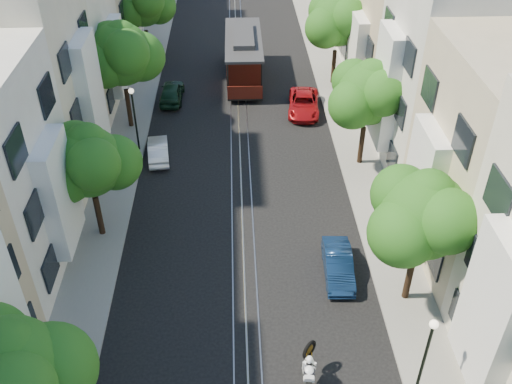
{
  "coord_description": "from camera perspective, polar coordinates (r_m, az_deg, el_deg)",
  "views": [
    {
      "loc": [
        -0.25,
        -8.55,
        19.19
      ],
      "look_at": [
        0.7,
        14.36,
        2.2
      ],
      "focal_mm": 40.0,
      "sensor_mm": 36.0,
      "label": 1
    }
  ],
  "objects": [
    {
      "name": "tree_e_b",
      "position": [
        23.93,
        16.47,
        -2.41
      ],
      "size": [
        4.93,
        4.08,
        6.68
      ],
      "color": "black",
      "rests_on": "ground"
    },
    {
      "name": "parked_car_w_mid",
      "position": [
        35.35,
        -9.76,
        4.15
      ],
      "size": [
        1.61,
        3.54,
        1.13
      ],
      "primitive_type": "imported",
      "rotation": [
        0.0,
        0.0,
        3.27
      ],
      "color": "white",
      "rests_on": "ground"
    },
    {
      "name": "tree_e_c",
      "position": [
        32.91,
        11.23,
        9.49
      ],
      "size": [
        4.84,
        3.99,
        6.52
      ],
      "color": "black",
      "rests_on": "ground"
    },
    {
      "name": "townhouses_east",
      "position": [
        40.9,
        15.58,
        15.21
      ],
      "size": [
        7.75,
        72.0,
        12.0
      ],
      "color": "beige",
      "rests_on": "ground"
    },
    {
      "name": "ground",
      "position": [
        41.28,
        -1.77,
        8.81
      ],
      "size": [
        200.0,
        200.0,
        0.0
      ],
      "primitive_type": "plane",
      "color": "black",
      "rests_on": "ground"
    },
    {
      "name": "tree_w_a",
      "position": [
        19.16,
        -23.51,
        -16.76
      ],
      "size": [
        4.93,
        4.08,
        6.68
      ],
      "color": "black",
      "rests_on": "ground"
    },
    {
      "name": "tree_w_b",
      "position": [
        27.81,
        -16.34,
        2.77
      ],
      "size": [
        4.72,
        3.87,
        6.27
      ],
      "color": "black",
      "rests_on": "ground"
    },
    {
      "name": "sportbike_rider",
      "position": [
        22.68,
        5.3,
        -17.39
      ],
      "size": [
        0.7,
        2.03,
        1.69
      ],
      "rotation": [
        0.0,
        0.0,
        -0.12
      ],
      "color": "black",
      "rests_on": "ground"
    },
    {
      "name": "parked_car_e_far",
      "position": [
        40.07,
        4.79,
        8.8
      ],
      "size": [
        2.55,
        4.69,
        1.25
      ],
      "primitive_type": "imported",
      "rotation": [
        0.0,
        0.0,
        -0.11
      ],
      "color": "#9C0E12",
      "rests_on": "ground"
    },
    {
      "name": "sidewalk_east",
      "position": [
        41.93,
        8.3,
        8.99
      ],
      "size": [
        2.5,
        80.0,
        0.12
      ],
      "primitive_type": "cube",
      "color": "gray",
      "rests_on": "ground"
    },
    {
      "name": "parked_car_w_far",
      "position": [
        41.87,
        -8.43,
        9.87
      ],
      "size": [
        1.68,
        3.95,
        1.33
      ],
      "primitive_type": "imported",
      "rotation": [
        0.0,
        0.0,
        3.11
      ],
      "color": "black",
      "rests_on": "ground"
    },
    {
      "name": "tree_w_c",
      "position": [
        37.02,
        -13.26,
        13.15
      ],
      "size": [
        5.13,
        4.28,
        7.09
      ],
      "color": "black",
      "rests_on": "ground"
    },
    {
      "name": "sidewalk_west",
      "position": [
        41.84,
        -11.86,
        8.51
      ],
      "size": [
        2.5,
        80.0,
        0.12
      ],
      "primitive_type": "cube",
      "color": "gray",
      "rests_on": "ground"
    },
    {
      "name": "lamp_west",
      "position": [
        35.17,
        -12.12,
        7.99
      ],
      "size": [
        0.32,
        0.32,
        4.16
      ],
      "color": "black",
      "rests_on": "ground"
    },
    {
      "name": "lamp_east",
      "position": [
        21.62,
        16.75,
        -14.76
      ],
      "size": [
        0.32,
        0.32,
        4.16
      ],
      "color": "black",
      "rests_on": "ground"
    },
    {
      "name": "lane_line",
      "position": [
        41.28,
        -1.77,
        8.82
      ],
      "size": [
        0.08,
        80.0,
        0.01
      ],
      "primitive_type": "cube",
      "color": "tan",
      "rests_on": "ground"
    },
    {
      "name": "cable_car",
      "position": [
        44.16,
        -1.25,
        13.56
      ],
      "size": [
        2.73,
        8.63,
        3.31
      ],
      "rotation": [
        0.0,
        0.0,
        -0.0
      ],
      "color": "black",
      "rests_on": "ground"
    },
    {
      "name": "rail_left",
      "position": [
        41.28,
        -2.55,
        8.81
      ],
      "size": [
        0.06,
        80.0,
        0.02
      ],
      "primitive_type": "cube",
      "color": "gray",
      "rests_on": "ground"
    },
    {
      "name": "tree_e_d",
      "position": [
        42.7,
        8.24,
        16.58
      ],
      "size": [
        5.01,
        4.16,
        6.85
      ],
      "color": "black",
      "rests_on": "ground"
    },
    {
      "name": "rail_slot",
      "position": [
        41.28,
        -1.77,
        8.83
      ],
      "size": [
        0.06,
        80.0,
        0.02
      ],
      "primitive_type": "cube",
      "color": "gray",
      "rests_on": "ground"
    },
    {
      "name": "tree_w_d",
      "position": [
        47.36,
        -11.17,
        17.94
      ],
      "size": [
        4.84,
        3.99,
        6.52
      ],
      "color": "black",
      "rests_on": "ground"
    },
    {
      "name": "townhouses_west",
      "position": [
        40.79,
        -19.38,
        14.28
      ],
      "size": [
        7.75,
        72.0,
        11.76
      ],
      "color": "silver",
      "rests_on": "ground"
    },
    {
      "name": "parked_car_e_mid",
      "position": [
        27.12,
        8.23,
        -7.22
      ],
      "size": [
        1.41,
        3.67,
        1.19
      ],
      "primitive_type": "imported",
      "rotation": [
        0.0,
        0.0,
        -0.04
      ],
      "color": "#0E2346",
      "rests_on": "ground"
    },
    {
      "name": "rail_right",
      "position": [
        41.28,
        -1.0,
        8.84
      ],
      "size": [
        0.06,
        80.0,
        0.02
      ],
      "primitive_type": "cube",
      "color": "gray",
      "rests_on": "ground"
    }
  ]
}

